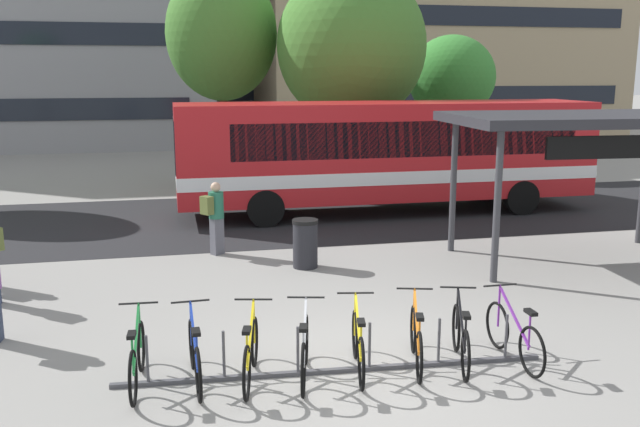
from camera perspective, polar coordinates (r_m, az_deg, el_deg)
ground at (r=9.85m, az=3.41°, el=-12.61°), size 200.00×200.00×0.00m
bus_lane_asphalt at (r=19.48m, az=-4.85°, el=-0.34°), size 80.00×7.20×0.01m
city_bus at (r=19.98m, az=5.39°, el=5.10°), size 12.03×2.62×3.20m
bike_rack at (r=9.62m, az=1.16°, el=-12.61°), size 5.95×0.43×0.70m
parked_bicycle_green_0 at (r=9.42m, az=-14.97°, el=-11.62°), size 0.52×1.72×0.99m
parked_bicycle_blue_1 at (r=9.34m, az=-10.36°, el=-11.61°), size 0.52×1.72×0.99m
parked_bicycle_yellow_2 at (r=9.30m, az=-5.78°, el=-11.58°), size 0.57×1.69×0.99m
parked_bicycle_silver_3 at (r=9.34m, az=-1.28°, el=-11.42°), size 0.59×1.69×0.99m
parked_bicycle_yellow_4 at (r=9.53m, az=3.19°, el=-10.95°), size 0.53×1.70×0.99m
parked_bicycle_orange_5 at (r=9.79m, az=8.01°, el=-10.42°), size 0.64×1.67×0.99m
parked_bicycle_black_6 at (r=9.95m, az=11.62°, el=-10.18°), size 0.66×1.66×0.99m
parked_bicycle_purple_7 at (r=10.24m, az=15.83°, el=-9.76°), size 0.52×1.72×0.99m
transit_shelter at (r=15.55m, az=21.12°, el=6.96°), size 5.71×3.55×3.19m
commuter_olive_pack_3 at (r=15.49m, az=-8.72°, el=0.02°), size 0.60×0.55×1.65m
trash_bin at (r=14.41m, az=-1.24°, el=-2.50°), size 0.55×0.55×1.03m
street_tree_0 at (r=28.40m, az=10.88°, el=11.04°), size 3.47×3.47×5.50m
street_tree_1 at (r=25.59m, az=-8.19°, el=14.56°), size 3.97×3.97×7.78m
street_tree_2 at (r=24.11m, az=2.62°, el=13.73°), size 5.10×5.10×7.60m
building_centre_block at (r=54.47m, az=-13.81°, el=16.44°), size 16.56×13.01×17.73m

